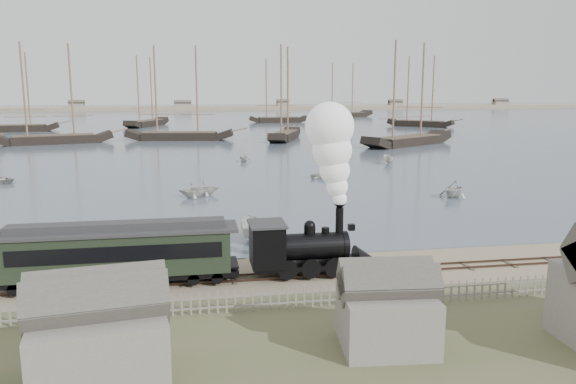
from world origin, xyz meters
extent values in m
plane|color=#9C8E6E|center=(0.00, 0.00, 0.00)|extent=(600.00, 600.00, 0.00)
cube|color=#435161|center=(0.00, 170.00, 0.03)|extent=(600.00, 336.00, 0.06)
cube|color=#3D2A21|center=(0.00, -2.50, 0.10)|extent=(120.00, 0.08, 0.12)
cube|color=#3D2A21|center=(0.00, -1.50, 0.10)|extent=(120.00, 0.08, 0.12)
cube|color=#403129|center=(0.00, -2.00, 0.03)|extent=(120.00, 1.80, 0.06)
cube|color=tan|center=(0.00, 250.00, 0.00)|extent=(500.00, 20.00, 1.80)
cube|color=black|center=(0.84, -2.00, 0.76)|extent=(7.39, 2.17, 0.27)
cylinder|color=black|center=(0.41, -2.00, 1.84)|extent=(4.56, 1.63, 1.63)
cube|color=black|center=(-1.98, -2.00, 2.06)|extent=(1.96, 2.39, 2.50)
cube|color=#2F2F32|center=(-1.98, -2.00, 3.36)|extent=(2.17, 2.61, 0.13)
cylinder|color=black|center=(2.47, -2.00, 3.31)|extent=(0.48, 0.48, 1.74)
sphere|color=black|center=(0.63, -2.00, 3.11)|extent=(0.70, 0.70, 0.70)
cone|color=black|center=(4.32, -2.00, 0.65)|extent=(1.52, 2.17, 2.17)
cube|color=black|center=(3.23, -2.00, 2.93)|extent=(0.38, 0.38, 0.38)
cube|color=black|center=(-10.56, -2.00, 0.69)|extent=(13.57, 2.23, 0.34)
cube|color=black|center=(-10.56, -2.00, 2.05)|extent=(12.60, 2.42, 2.42)
cube|color=black|center=(-10.56, -3.23, 2.29)|extent=(11.63, 0.06, 0.87)
cube|color=black|center=(-10.56, -0.77, 2.29)|extent=(11.63, 0.06, 0.87)
cube|color=#2F2F32|center=(-10.56, -2.00, 3.31)|extent=(13.57, 2.62, 0.17)
cube|color=#2F2F32|center=(-10.56, -2.00, 3.60)|extent=(12.11, 1.16, 0.44)
imported|color=#B9B7B0|center=(-16.57, 0.27, 0.37)|extent=(4.09, 4.34, 0.73)
imported|color=#B9B7B0|center=(-6.25, 23.81, 0.83)|extent=(2.57, 2.97, 1.55)
imported|color=#B9B7B0|center=(-2.13, 6.38, 0.82)|extent=(4.04, 1.75, 1.52)
imported|color=#B9B7B0|center=(10.02, 33.48, 0.42)|extent=(3.30, 4.00, 0.72)
imported|color=#B9B7B0|center=(20.49, 19.37, 0.97)|extent=(4.44, 4.55, 1.82)
imported|color=#B9B7B0|center=(22.42, 44.74, 0.73)|extent=(3.64, 1.88, 1.34)
imported|color=#B9B7B0|center=(1.53, 51.09, 0.76)|extent=(3.09, 2.82, 1.40)
imported|color=#B9B7B0|center=(-5.02, 25.02, 0.83)|extent=(2.57, 2.97, 1.54)
camera|label=1|loc=(-6.25, -34.20, 11.41)|focal=35.00mm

